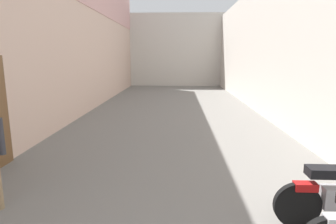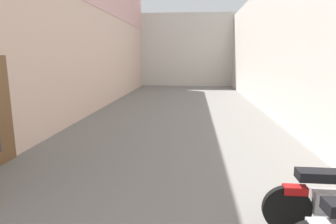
% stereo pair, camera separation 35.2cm
% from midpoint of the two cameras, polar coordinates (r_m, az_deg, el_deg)
% --- Properties ---
extents(ground_plane, '(37.85, 37.85, 0.00)m').
position_cam_midpoint_polar(ground_plane, '(8.68, 2.42, -3.43)').
color(ground_plane, slate).
extents(building_left, '(0.45, 21.85, 7.30)m').
position_cam_midpoint_polar(building_left, '(11.17, -16.27, 18.42)').
color(building_left, beige).
rests_on(building_left, ground).
extents(building_right, '(0.45, 21.85, 5.05)m').
position_cam_midpoint_polar(building_right, '(10.86, 22.51, 12.12)').
color(building_right, beige).
rests_on(building_right, ground).
extents(building_far_end, '(9.67, 2.00, 5.27)m').
position_cam_midpoint_polar(building_far_end, '(22.33, 4.28, 12.24)').
color(building_far_end, beige).
rests_on(building_far_end, ground).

